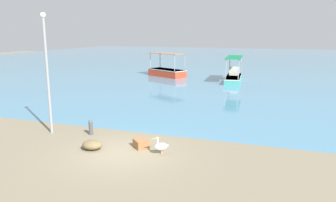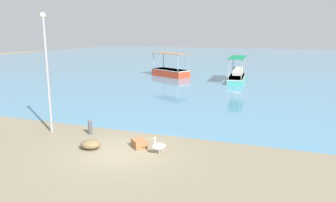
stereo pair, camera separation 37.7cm
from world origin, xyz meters
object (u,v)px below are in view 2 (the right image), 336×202
at_px(fishing_boat_near_left, 237,76).
at_px(cargo_crate, 139,143).
at_px(net_pile, 90,144).
at_px(lamp_post, 47,67).
at_px(mooring_bollard, 90,126).
at_px(fishing_boat_outer, 170,71).
at_px(pelican, 158,146).

distance_m(fishing_boat_near_left, cargo_crate, 21.90).
bearing_deg(net_pile, cargo_crate, 24.57).
distance_m(lamp_post, net_pile, 4.86).
relative_size(lamp_post, mooring_bollard, 7.89).
bearing_deg(lamp_post, fishing_boat_near_left, 73.27).
bearing_deg(net_pile, fishing_boat_near_left, 82.32).
height_order(fishing_boat_outer, cargo_crate, fishing_boat_outer).
bearing_deg(fishing_boat_outer, fishing_boat_near_left, -9.84).
xyz_separation_m(fishing_boat_near_left, cargo_crate, (-1.07, -21.87, -0.39)).
relative_size(fishing_boat_outer, net_pile, 5.47).
height_order(pelican, cargo_crate, pelican).
height_order(fishing_boat_near_left, pelican, fishing_boat_near_left).
bearing_deg(pelican, net_pile, -172.09).
xyz_separation_m(mooring_bollard, cargo_crate, (3.23, -0.93, -0.23)).
distance_m(lamp_post, cargo_crate, 6.27).
height_order(fishing_boat_outer, mooring_bollard, fishing_boat_outer).
xyz_separation_m(fishing_boat_near_left, lamp_post, (-6.42, -21.35, 2.85)).
bearing_deg(cargo_crate, net_pile, -155.43).
relative_size(fishing_boat_outer, cargo_crate, 7.07).
bearing_deg(fishing_boat_near_left, cargo_crate, -92.81).
bearing_deg(mooring_bollard, fishing_boat_outer, 99.39).
distance_m(mooring_bollard, cargo_crate, 3.37).
height_order(lamp_post, net_pile, lamp_post).
bearing_deg(mooring_bollard, net_pile, -56.43).
relative_size(fishing_boat_outer, pelican, 6.35).
bearing_deg(mooring_bollard, lamp_post, -169.01).
bearing_deg(net_pile, fishing_boat_outer, 101.50).
xyz_separation_m(fishing_boat_outer, lamp_post, (1.58, -22.73, 2.85)).
height_order(lamp_post, mooring_bollard, lamp_post).
bearing_deg(cargo_crate, fishing_boat_outer, 106.57).
bearing_deg(cargo_crate, pelican, -22.42).
bearing_deg(fishing_boat_outer, net_pile, -78.50).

